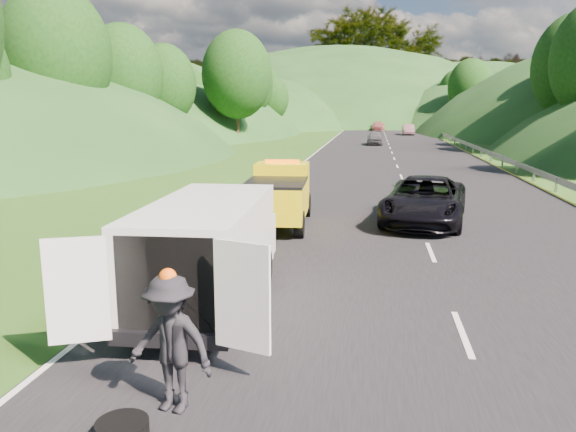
% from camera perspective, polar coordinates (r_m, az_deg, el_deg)
% --- Properties ---
extents(ground, '(320.00, 320.00, 0.00)m').
position_cam_1_polar(ground, '(12.95, 2.59, -7.73)').
color(ground, '#38661E').
rests_on(ground, ground).
extents(road_surface, '(14.00, 200.00, 0.02)m').
position_cam_1_polar(road_surface, '(52.39, 10.51, 6.34)').
color(road_surface, black).
rests_on(road_surface, ground).
extents(guardrail, '(0.06, 140.00, 1.52)m').
position_cam_1_polar(guardrail, '(65.46, 16.62, 6.97)').
color(guardrail, gray).
rests_on(guardrail, ground).
extents(tree_line_left, '(14.00, 140.00, 14.00)m').
position_cam_1_polar(tree_line_left, '(75.10, -7.16, 7.81)').
color(tree_line_left, '#235017').
rests_on(tree_line_left, ground).
extents(tree_line_right, '(14.00, 140.00, 14.00)m').
position_cam_1_polar(tree_line_right, '(75.52, 25.48, 6.85)').
color(tree_line_right, '#235017').
rests_on(tree_line_right, ground).
extents(hills_backdrop, '(201.00, 288.60, 44.00)m').
position_cam_1_polar(hills_backdrop, '(147.05, 10.75, 9.26)').
color(hills_backdrop, '#2D5B23').
rests_on(hills_backdrop, ground).
extents(tow_truck, '(2.24, 5.35, 2.26)m').
position_cam_1_polar(tow_truck, '(19.78, -0.89, 2.15)').
color(tow_truck, black).
rests_on(tow_truck, ground).
extents(white_van, '(3.52, 6.52, 2.28)m').
position_cam_1_polar(white_van, '(11.83, -8.02, -3.13)').
color(white_van, black).
rests_on(white_van, ground).
extents(woman, '(0.66, 0.71, 1.58)m').
position_cam_1_polar(woman, '(14.04, -14.41, -6.58)').
color(woman, white).
rests_on(woman, ground).
extents(child, '(0.55, 0.46, 1.01)m').
position_cam_1_polar(child, '(12.53, -4.90, -8.42)').
color(child, '#C9BF6B').
rests_on(child, ground).
extents(worker, '(1.38, 0.97, 1.95)m').
position_cam_1_polar(worker, '(8.44, -11.56, -18.78)').
color(worker, black).
rests_on(worker, ground).
extents(suitcase, '(0.37, 0.29, 0.52)m').
position_cam_1_polar(suitcase, '(14.19, -13.03, -5.21)').
color(suitcase, brown).
rests_on(suitcase, ground).
extents(passing_suv, '(3.71, 6.32, 1.65)m').
position_cam_1_polar(passing_suv, '(21.00, 13.62, -0.70)').
color(passing_suv, black).
rests_on(passing_suv, ground).
extents(dist_car_a, '(1.69, 4.20, 1.43)m').
position_cam_1_polar(dist_car_a, '(62.91, 8.80, 7.15)').
color(dist_car_a, '#424246').
rests_on(dist_car_a, ground).
extents(dist_car_b, '(1.62, 4.65, 1.53)m').
position_cam_1_polar(dist_car_b, '(85.66, 12.11, 8.05)').
color(dist_car_b, brown).
rests_on(dist_car_b, ground).
extents(dist_car_c, '(2.16, 5.30, 1.54)m').
position_cam_1_polar(dist_car_c, '(99.39, 9.15, 8.54)').
color(dist_car_c, '#944E4A').
rests_on(dist_car_c, ground).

